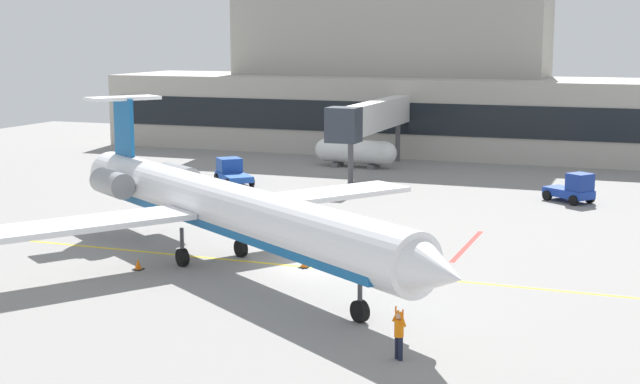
% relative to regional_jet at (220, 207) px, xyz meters
% --- Properties ---
extents(ground, '(120.00, 120.00, 0.11)m').
position_rel_regional_jet_xyz_m(ground, '(4.41, 1.44, -3.03)').
color(ground, gray).
extents(terminal_building, '(77.67, 13.82, 19.72)m').
position_rel_regional_jet_xyz_m(terminal_building, '(1.56, 48.67, 3.89)').
color(terminal_building, '#ADA89E').
rests_on(terminal_building, ground).
extents(jet_bridge_west, '(2.40, 17.65, 6.05)m').
position_rel_regional_jet_xyz_m(jet_bridge_west, '(-2.03, 31.90, 1.69)').
color(jet_bridge_west, silver).
rests_on(jet_bridge_west, ground).
extents(regional_jet, '(29.34, 22.71, 7.84)m').
position_rel_regional_jet_xyz_m(regional_jet, '(0.00, 0.00, 0.00)').
color(regional_jet, white).
rests_on(regional_jet, ground).
extents(baggage_tug, '(3.70, 3.35, 2.11)m').
position_rel_regional_jet_xyz_m(baggage_tug, '(14.96, 24.08, -2.03)').
color(baggage_tug, '#19389E').
rests_on(baggage_tug, ground).
extents(pushback_tractor, '(4.24, 4.35, 1.90)m').
position_rel_regional_jet_xyz_m(pushback_tractor, '(-10.70, 23.36, -2.08)').
color(pushback_tractor, '#1E4CB2').
rests_on(pushback_tractor, ground).
extents(fuel_tank, '(7.58, 2.53, 2.40)m').
position_rel_regional_jet_xyz_m(fuel_tank, '(-4.47, 35.07, -1.62)').
color(fuel_tank, white).
rests_on(fuel_tank, ground).
extents(marshaller, '(0.69, 0.60, 1.91)m').
position_rel_regional_jet_xyz_m(marshaller, '(12.12, -10.06, -2.00)').
color(marshaller, '#191E33').
rests_on(marshaller, ground).
extents(safety_cone_alpha, '(0.47, 0.47, 0.55)m').
position_rel_regional_jet_xyz_m(safety_cone_alpha, '(4.16, 0.94, -2.73)').
color(safety_cone_alpha, orange).
rests_on(safety_cone_alpha, ground).
extents(safety_cone_bravo, '(0.47, 0.47, 0.55)m').
position_rel_regional_jet_xyz_m(safety_cone_bravo, '(-3.37, -2.32, -2.73)').
color(safety_cone_bravo, orange).
rests_on(safety_cone_bravo, ground).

